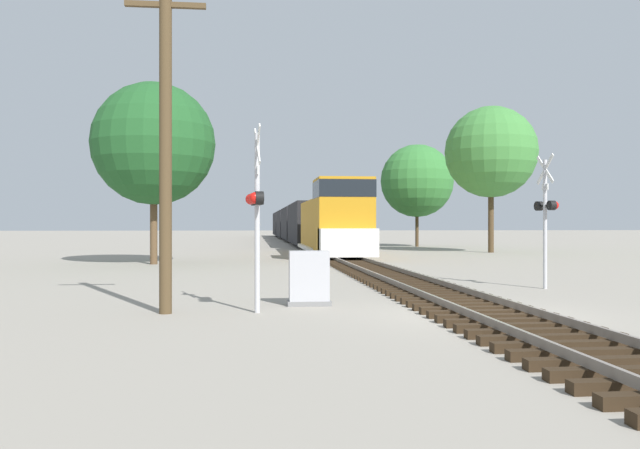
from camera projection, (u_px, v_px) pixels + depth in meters
The scene contains 10 objects.
ground_plane at pixel (481, 315), 13.76m from camera, with size 400.00×400.00×0.00m, color gray.
rail_track_bed at pixel (481, 309), 13.76m from camera, with size 2.60×160.00×0.31m.
freight_train at pixel (297, 224), 71.18m from camera, with size 3.10×79.21×4.58m.
crossing_signal_near at pixel (256, 204), 14.17m from camera, with size 0.42×1.01×4.26m.
crossing_signal_far at pixel (546, 211), 19.48m from camera, with size 0.41×1.01×4.20m.
relay_cabinet at pixel (309, 279), 15.46m from camera, with size 1.08×0.50×1.36m.
utility_pole at pixel (166, 140), 14.04m from camera, with size 1.80×0.28×7.57m.
tree_far_right at pixel (154, 144), 31.51m from camera, with size 6.19×6.19×9.19m.
tree_mid_background at pixel (491, 152), 44.80m from camera, with size 6.57×6.57×10.52m.
tree_deep_background at pixel (417, 181), 56.69m from camera, with size 6.62×6.62×9.31m.
Camera 1 is at (-5.02, -13.30, 2.01)m, focal length 35.00 mm.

